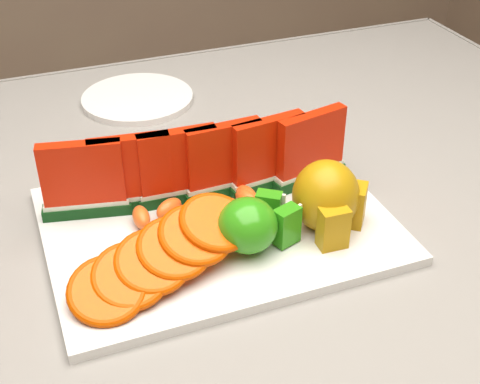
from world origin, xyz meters
TOP-DOWN VIEW (x-y plane):
  - table at (0.00, 0.00)m, footprint 1.40×0.90m
  - tablecloth at (0.00, 0.00)m, footprint 1.53×1.03m
  - platter at (0.10, -0.02)m, footprint 0.40×0.30m
  - apple_cluster at (0.12, -0.08)m, footprint 0.10×0.08m
  - pear_cluster at (0.21, -0.08)m, footprint 0.10×0.10m
  - side_plate at (0.09, 0.35)m, footprint 0.23×0.23m
  - watermelon_row at (0.10, 0.03)m, footprint 0.39×0.07m
  - orange_fan_front at (0.01, -0.09)m, footprint 0.23×0.14m
  - orange_fan_back at (0.05, 0.10)m, footprint 0.23×0.09m
  - tangerine_segments at (0.09, -0.01)m, footprint 0.16×0.07m

SIDE VIEW (x-z plane):
  - table at x=0.00m, z-range 0.28..1.03m
  - tablecloth at x=0.00m, z-range 0.62..0.82m
  - side_plate at x=0.09m, z-range 0.76..0.77m
  - platter at x=0.10m, z-range 0.76..0.77m
  - tangerine_segments at x=0.09m, z-range 0.77..0.79m
  - orange_fan_back at x=0.05m, z-range 0.77..0.81m
  - orange_fan_front at x=0.01m, z-range 0.77..0.83m
  - apple_cluster at x=0.12m, z-range 0.77..0.83m
  - pear_cluster at x=0.21m, z-range 0.76..0.85m
  - watermelon_row at x=0.10m, z-range 0.77..0.87m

